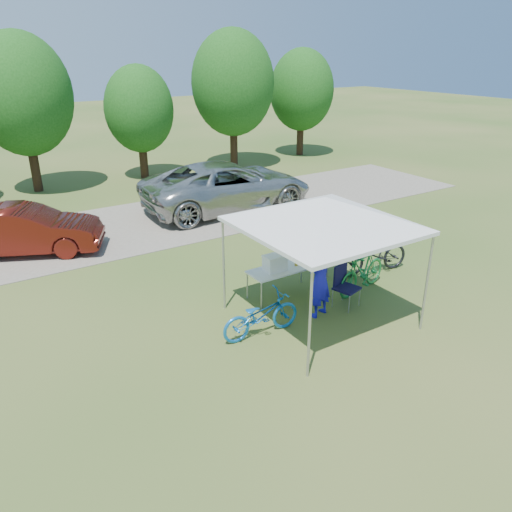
{
  "coord_description": "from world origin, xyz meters",
  "views": [
    {
      "loc": [
        -6.29,
        -7.23,
        5.46
      ],
      "look_at": [
        -0.34,
        2.0,
        0.84
      ],
      "focal_mm": 35.0,
      "sensor_mm": 36.0,
      "label": 1
    }
  ],
  "objects_px": {
    "folding_table": "(283,270)",
    "bike_dark": "(375,254)",
    "folding_chair": "(344,282)",
    "cyclist": "(320,279)",
    "minivan": "(228,186)",
    "bike_green": "(362,271)",
    "cooler": "(275,263)",
    "sedan": "(25,230)",
    "bike_blue": "(261,315)"
  },
  "relations": [
    {
      "from": "folding_chair",
      "to": "cooler",
      "type": "distance_m",
      "value": 1.61
    },
    {
      "from": "cyclist",
      "to": "minivan",
      "type": "bearing_deg",
      "value": -121.65
    },
    {
      "from": "folding_table",
      "to": "sedan",
      "type": "xyz_separation_m",
      "value": [
        -4.58,
        6.04,
        0.05
      ]
    },
    {
      "from": "folding_chair",
      "to": "bike_dark",
      "type": "distance_m",
      "value": 2.05
    },
    {
      "from": "folding_chair",
      "to": "cooler",
      "type": "height_order",
      "value": "cooler"
    },
    {
      "from": "folding_chair",
      "to": "bike_blue",
      "type": "height_order",
      "value": "folding_chair"
    },
    {
      "from": "minivan",
      "to": "sedan",
      "type": "bearing_deg",
      "value": 96.98
    },
    {
      "from": "folding_chair",
      "to": "bike_blue",
      "type": "distance_m",
      "value": 2.28
    },
    {
      "from": "folding_table",
      "to": "sedan",
      "type": "relative_size",
      "value": 0.41
    },
    {
      "from": "bike_blue",
      "to": "bike_green",
      "type": "xyz_separation_m",
      "value": [
        3.12,
        0.35,
        0.08
      ]
    },
    {
      "from": "cyclist",
      "to": "bike_dark",
      "type": "relative_size",
      "value": 0.87
    },
    {
      "from": "folding_chair",
      "to": "bike_green",
      "type": "distance_m",
      "value": 0.89
    },
    {
      "from": "folding_table",
      "to": "cooler",
      "type": "distance_m",
      "value": 0.33
    },
    {
      "from": "folding_table",
      "to": "bike_dark",
      "type": "relative_size",
      "value": 0.84
    },
    {
      "from": "folding_chair",
      "to": "bike_dark",
      "type": "xyz_separation_m",
      "value": [
        1.85,
        0.87,
        -0.05
      ]
    },
    {
      "from": "minivan",
      "to": "sedan",
      "type": "height_order",
      "value": "minivan"
    },
    {
      "from": "bike_green",
      "to": "bike_blue",
      "type": "bearing_deg",
      "value": -96.53
    },
    {
      "from": "cooler",
      "to": "sedan",
      "type": "relative_size",
      "value": 0.13
    },
    {
      "from": "folding_table",
      "to": "folding_chair",
      "type": "height_order",
      "value": "folding_chair"
    },
    {
      "from": "folding_chair",
      "to": "sedan",
      "type": "xyz_separation_m",
      "value": [
        -5.44,
        7.18,
        0.13
      ]
    },
    {
      "from": "folding_table",
      "to": "minivan",
      "type": "distance_m",
      "value": 6.97
    },
    {
      "from": "bike_dark",
      "to": "cooler",
      "type": "bearing_deg",
      "value": -86.2
    },
    {
      "from": "bike_green",
      "to": "bike_dark",
      "type": "bearing_deg",
      "value": 107.82
    },
    {
      "from": "cyclist",
      "to": "sedan",
      "type": "distance_m",
      "value": 8.63
    },
    {
      "from": "cyclist",
      "to": "bike_dark",
      "type": "xyz_separation_m",
      "value": [
        2.61,
        0.94,
        -0.34
      ]
    },
    {
      "from": "cooler",
      "to": "bike_dark",
      "type": "distance_m",
      "value": 2.98
    },
    {
      "from": "bike_blue",
      "to": "bike_green",
      "type": "bearing_deg",
      "value": -81.03
    },
    {
      "from": "folding_chair",
      "to": "minivan",
      "type": "relative_size",
      "value": 0.16
    },
    {
      "from": "minivan",
      "to": "cyclist",
      "type": "bearing_deg",
      "value": 166.75
    },
    {
      "from": "folding_table",
      "to": "cyclist",
      "type": "distance_m",
      "value": 1.24
    },
    {
      "from": "bike_blue",
      "to": "bike_green",
      "type": "relative_size",
      "value": 0.97
    },
    {
      "from": "bike_dark",
      "to": "sedan",
      "type": "bearing_deg",
      "value": -121.79
    },
    {
      "from": "cyclist",
      "to": "bike_dark",
      "type": "bearing_deg",
      "value": -176.04
    },
    {
      "from": "cooler",
      "to": "cyclist",
      "type": "relative_size",
      "value": 0.3
    },
    {
      "from": "folding_table",
      "to": "bike_blue",
      "type": "relative_size",
      "value": 0.98
    },
    {
      "from": "sedan",
      "to": "folding_chair",
      "type": "bearing_deg",
      "value": -118.12
    },
    {
      "from": "bike_blue",
      "to": "minivan",
      "type": "xyz_separation_m",
      "value": [
        3.71,
        7.79,
        0.42
      ]
    },
    {
      "from": "bike_dark",
      "to": "sedan",
      "type": "relative_size",
      "value": 0.48
    },
    {
      "from": "folding_chair",
      "to": "cooler",
      "type": "xyz_separation_m",
      "value": [
        -1.09,
        1.14,
        0.31
      ]
    },
    {
      "from": "folding_table",
      "to": "cyclist",
      "type": "relative_size",
      "value": 0.97
    },
    {
      "from": "bike_dark",
      "to": "minivan",
      "type": "xyz_separation_m",
      "value": [
        -0.42,
        6.85,
        0.35
      ]
    },
    {
      "from": "cooler",
      "to": "minivan",
      "type": "xyz_separation_m",
      "value": [
        2.53,
        6.57,
        -0.01
      ]
    },
    {
      "from": "folding_chair",
      "to": "sedan",
      "type": "height_order",
      "value": "sedan"
    },
    {
      "from": "cyclist",
      "to": "bike_green",
      "type": "distance_m",
      "value": 1.68
    },
    {
      "from": "bike_blue",
      "to": "sedan",
      "type": "height_order",
      "value": "sedan"
    },
    {
      "from": "folding_chair",
      "to": "sedan",
      "type": "relative_size",
      "value": 0.23
    },
    {
      "from": "bike_dark",
      "to": "sedan",
      "type": "height_order",
      "value": "sedan"
    },
    {
      "from": "folding_chair",
      "to": "cooler",
      "type": "bearing_deg",
      "value": 117.94
    },
    {
      "from": "cyclist",
      "to": "minivan",
      "type": "xyz_separation_m",
      "value": [
        2.2,
        7.79,
        0.01
      ]
    },
    {
      "from": "minivan",
      "to": "cooler",
      "type": "bearing_deg",
      "value": 161.47
    }
  ]
}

